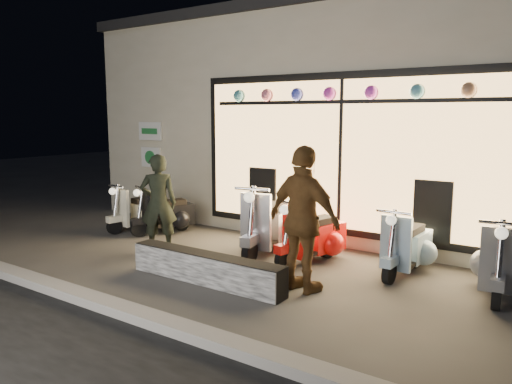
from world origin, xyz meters
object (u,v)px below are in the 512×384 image
scooter_silver (271,225)px  scooter_red (317,236)px  graffiti_barrier (206,268)px  woman (304,220)px  man (158,203)px

scooter_silver → scooter_red: 0.88m
graffiti_barrier → woman: (1.20, 0.46, 0.72)m
scooter_red → graffiti_barrier: bearing=-98.3°
man → woman: 2.85m
scooter_silver → woman: woman is taller
scooter_silver → man: 1.84m
graffiti_barrier → scooter_red: bearing=67.5°
woman → scooter_red: bearing=-57.4°
graffiti_barrier → scooter_silver: 1.82m
graffiti_barrier → scooter_silver: size_ratio=1.54×
man → woman: bearing=129.7°
graffiti_barrier → woman: woman is taller
scooter_red → man: 2.58m
man → scooter_red: bearing=158.4°
scooter_red → man: size_ratio=0.84×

